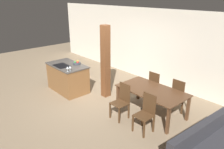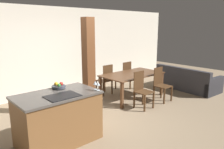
# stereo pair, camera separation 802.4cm
# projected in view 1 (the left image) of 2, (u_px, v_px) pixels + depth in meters

# --- Properties ---
(ground_plane) EXTENTS (16.00, 16.00, 0.00)m
(ground_plane) POSITION_uv_depth(u_px,v_px,m) (95.00, 99.00, 7.02)
(ground_plane) COLOR #847056
(wall_back) EXTENTS (11.20, 0.08, 2.70)m
(wall_back) POSITION_uv_depth(u_px,v_px,m) (149.00, 45.00, 8.19)
(wall_back) COLOR silver
(wall_back) RESTS_ON ground_plane
(kitchen_island) EXTENTS (1.46, 0.87, 0.95)m
(kitchen_island) POSITION_uv_depth(u_px,v_px,m) (68.00, 78.00, 7.48)
(kitchen_island) COLOR brown
(kitchen_island) RESTS_ON ground_plane
(fruit_bowl) EXTENTS (0.26, 0.26, 0.11)m
(fruit_bowl) POSITION_uv_depth(u_px,v_px,m) (77.00, 63.00, 7.34)
(fruit_bowl) COLOR #383D47
(fruit_bowl) RESTS_ON kitchen_island
(wine_glass_near) EXTENTS (0.07, 0.07, 0.17)m
(wine_glass_near) POSITION_uv_depth(u_px,v_px,m) (67.00, 68.00, 6.59)
(wine_glass_near) COLOR silver
(wine_glass_near) RESTS_ON kitchen_island
(wine_glass_middle) EXTENTS (0.07, 0.07, 0.17)m
(wine_glass_middle) POSITION_uv_depth(u_px,v_px,m) (70.00, 67.00, 6.65)
(wine_glass_middle) COLOR silver
(wine_glass_middle) RESTS_ON kitchen_island
(dining_table) EXTENTS (1.86, 1.03, 0.73)m
(dining_table) POSITION_uv_depth(u_px,v_px,m) (152.00, 93.00, 5.94)
(dining_table) COLOR #51331E
(dining_table) RESTS_ON ground_plane
(dining_chair_near_left) EXTENTS (0.40, 0.40, 0.96)m
(dining_chair_near_left) POSITION_uv_depth(u_px,v_px,m) (122.00, 101.00, 5.82)
(dining_chair_near_left) COLOR #472D19
(dining_chair_near_left) RESTS_ON ground_plane
(dining_chair_near_right) EXTENTS (0.40, 0.40, 0.96)m
(dining_chair_near_right) POSITION_uv_depth(u_px,v_px,m) (146.00, 113.00, 5.24)
(dining_chair_near_right) COLOR #472D19
(dining_chair_near_right) RESTS_ON ground_plane
(dining_chair_far_left) EXTENTS (0.40, 0.40, 0.96)m
(dining_chair_far_left) POSITION_uv_depth(u_px,v_px,m) (156.00, 86.00, 6.74)
(dining_chair_far_left) COLOR #472D19
(dining_chair_far_left) RESTS_ON ground_plane
(dining_chair_far_right) EXTENTS (0.40, 0.40, 0.96)m
(dining_chair_far_right) POSITION_uv_depth(u_px,v_px,m) (180.00, 95.00, 6.16)
(dining_chair_far_right) COLOR #472D19
(dining_chair_far_right) RESTS_ON ground_plane
(timber_post) EXTENTS (0.23, 0.23, 2.31)m
(timber_post) POSITION_uv_depth(u_px,v_px,m) (105.00, 62.00, 6.84)
(timber_post) COLOR brown
(timber_post) RESTS_ON ground_plane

